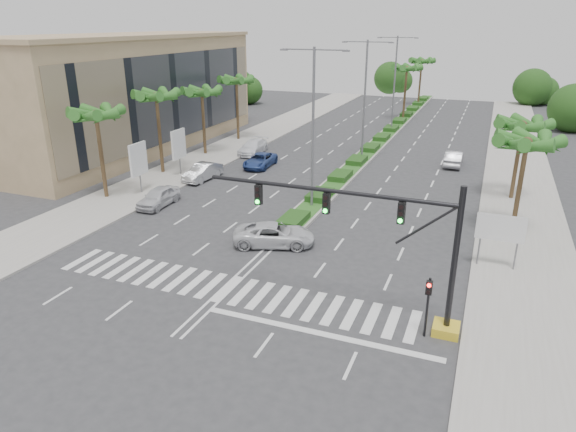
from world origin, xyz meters
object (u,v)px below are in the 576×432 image
Objects in this scene: car_parked_a at (158,197)px; car_parked_c at (260,160)px; car_parked_b at (203,172)px; car_right at (454,158)px; car_parked_d at (253,147)px; car_crossing at (274,235)px.

car_parked_a is 0.89× the size of car_parked_c.
car_parked_a is 7.52m from car_parked_b.
car_right is at bearing 37.86° from car_parked_b.
car_parked_b reaches higher than car_parked_c.
car_parked_c is at bearing 77.45° from car_parked_a.
car_parked_a is at bearing -81.88° from car_parked_b.
car_parked_b is at bearing 91.72° from car_parked_a.
car_right reaches higher than car_parked_b.
car_parked_c is 5.64m from car_parked_d.
car_parked_b reaches higher than car_parked_d.
car_parked_a is 29.50m from car_right.
car_parked_b is 0.93× the size of car_parked_c.
car_parked_c is (2.61, 13.50, -0.06)m from car_parked_a.
car_parked_d is at bearing 9.11° from car_crossing.
car_parked_a is at bearing -91.70° from car_parked_d.
car_parked_b is 0.98× the size of car_right.
car_parked_b is 16.27m from car_crossing.
car_right is at bearing 20.40° from car_parked_c.
car_parked_c is 19.50m from car_right.
car_parked_d is at bearing 89.76° from car_parked_a.
car_parked_d is (0.00, 10.75, -0.01)m from car_parked_b.
car_right reaches higher than car_parked_c.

